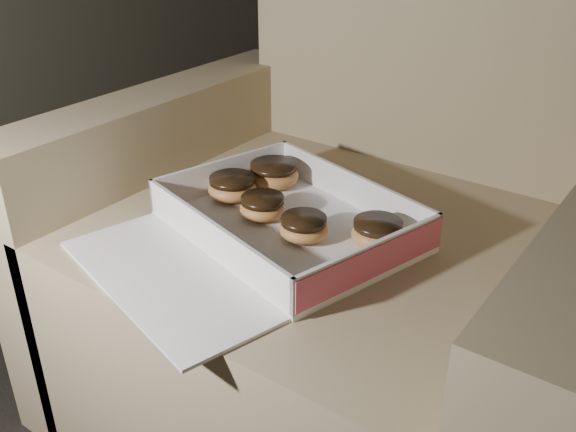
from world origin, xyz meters
The scene contains 11 objects.
armchair centered at (-0.40, 0.38, 0.29)m, with size 0.88×0.74×0.92m.
bakery_box centered at (-0.44, 0.22, 0.42)m, with size 0.45×0.49×0.06m.
donut_a centered at (-0.57, 0.28, 0.44)m, with size 0.08×0.08×0.04m.
donut_b centered at (-0.40, 0.24, 0.44)m, with size 0.07×0.07×0.04m.
donut_c centered at (-0.54, 0.36, 0.44)m, with size 0.08×0.08×0.04m.
donut_d centered at (-0.30, 0.29, 0.44)m, with size 0.07×0.07×0.04m.
donut_e centered at (-0.49, 0.26, 0.44)m, with size 0.07×0.07×0.04m.
crumb_a centered at (-0.55, 0.18, 0.42)m, with size 0.01×0.01×0.00m, color black.
crumb_b centered at (-0.48, 0.18, 0.42)m, with size 0.01×0.01×0.00m, color black.
crumb_c centered at (-0.40, 0.15, 0.42)m, with size 0.01×0.01×0.00m, color black.
crumb_d centered at (-0.51, 0.16, 0.42)m, with size 0.01×0.01×0.00m, color black.
Camera 1 is at (0.06, -0.43, 0.88)m, focal length 40.00 mm.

